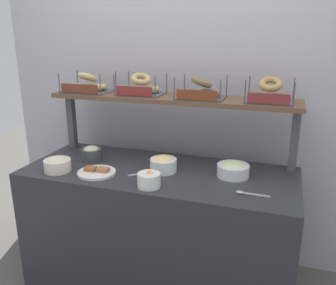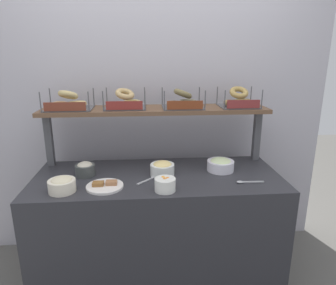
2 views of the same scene
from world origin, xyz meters
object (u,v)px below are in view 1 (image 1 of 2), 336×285
Objects in this scene: bowl_tuna_salad at (92,153)px; serving_spoon_by_edge at (247,193)px; serving_plate_white at (97,172)px; bowl_potato_salad at (57,164)px; bowl_scallion_spread at (233,169)px; bagel_basket_everything at (269,94)px; serving_spoon_near_plate at (146,173)px; bowl_fruit_salad at (149,180)px; bagel_basket_poppy at (201,91)px; bowl_egg_salad at (164,163)px; bagel_basket_sesame at (141,88)px; bagel_basket_plain at (88,85)px.

bowl_tuna_salad is 0.74× the size of serving_spoon_by_edge.
serving_plate_white is 0.92m from serving_spoon_by_edge.
bowl_tuna_salad is (0.10, 0.25, 0.00)m from bowl_potato_salad.
bowl_scallion_spread is 1.43× the size of bowl_tuna_salad.
bowl_tuna_salad is 1.22m from bagel_basket_everything.
bagel_basket_everything reaches higher than serving_spoon_near_plate.
bowl_tuna_salad is (-0.96, -0.02, 0.00)m from bowl_scallion_spread.
serving_spoon_near_plate is (-0.09, 0.18, -0.04)m from bowl_fruit_salad.
bowl_tuna_salad is at bearing -163.63° from bagel_basket_poppy.
bowl_potato_salad is at bearing -178.36° from serving_spoon_by_edge.
bowl_potato_salad is at bearing 176.53° from bowl_fruit_salad.
bowl_egg_salad is at bearing 41.65° from serving_spoon_near_plate.
bowl_tuna_salad is 0.57× the size of serving_plate_white.
bowl_egg_salad is 0.56m from bagel_basket_sesame.
bowl_tuna_salad is 0.45× the size of bagel_basket_sesame.
bowl_scallion_spread is 1.06× the size of serving_spoon_by_edge.
bowl_fruit_salad is at bearing -37.30° from bagel_basket_plain.
bagel_basket_poppy reaches higher than bowl_tuna_salad.
bagel_basket_plain reaches higher than bowl_egg_salad.
bowl_potato_salad is 1.17m from serving_spoon_by_edge.
bowl_egg_salad is 0.58× the size of bagel_basket_everything.
serving_spoon_near_plate is 0.47× the size of bagel_basket_sesame.
bagel_basket_poppy is at bearing -2.72° from bagel_basket_sesame.
bagel_basket_sesame is 0.85m from bagel_basket_everything.
bowl_egg_salad reaches higher than serving_spoon_by_edge.
serving_spoon_by_edge is 0.55× the size of bagel_basket_plain.
bowl_egg_salad is at bearing -156.86° from bagel_basket_everything.
bagel_basket_poppy is at bearing 131.18° from serving_spoon_by_edge.
bowl_fruit_salad is at bearing -63.58° from bagel_basket_sesame.
serving_spoon_by_edge is (0.11, -0.23, -0.04)m from bowl_scallion_spread.
bagel_basket_everything is at bearing 23.14° from bowl_egg_salad.
serving_plate_white is at bearing -53.46° from bowl_tuna_salad.
serving_plate_white is 0.82× the size of bagel_basket_everything.
bowl_tuna_salad reaches higher than bowl_fruit_salad.
bagel_basket_sesame is (-0.68, 0.21, 0.43)m from bowl_scallion_spread.
bowl_potato_salad is at bearing -128.11° from bagel_basket_sesame.
bowl_scallion_spread is 0.83m from bagel_basket_sesame.
bowl_potato_salad reaches higher than serving_plate_white.
bowl_fruit_salad is 0.63m from bowl_potato_salad.
serving_plate_white is at bearing -156.23° from bagel_basket_everything.
bagel_basket_sesame is (0.12, 0.44, 0.47)m from serving_plate_white.
bagel_basket_poppy reaches higher than bagel_basket_plain.
bagel_basket_plain is (-0.12, 0.21, 0.43)m from bowl_tuna_salad.
bagel_basket_plain is (-1.08, 0.20, 0.43)m from bowl_scallion_spread.
bagel_basket_sesame reaches higher than bowl_tuna_salad.
bagel_basket_sesame is 1.04× the size of bagel_basket_everything.
bowl_potato_salad is 0.55× the size of bagel_basket_sesame.
bowl_egg_salad is at bearing -45.88° from bagel_basket_sesame.
bowl_scallion_spread is at bearing -36.47° from bagel_basket_poppy.
bowl_egg_salad is at bearing 161.48° from serving_spoon_by_edge.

